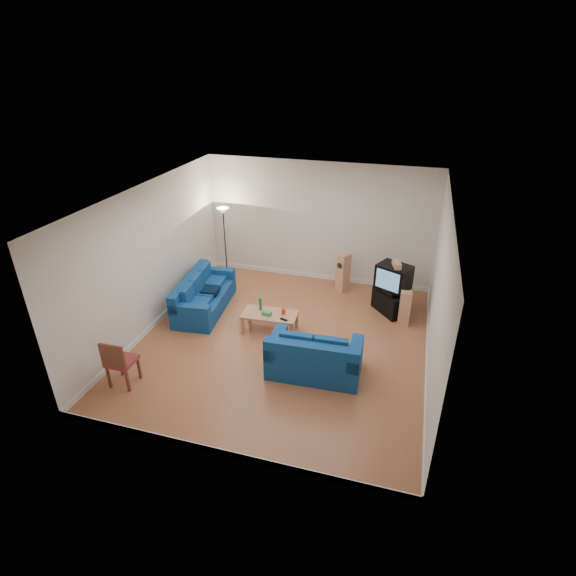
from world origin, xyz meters
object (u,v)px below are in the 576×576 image
(coffee_table, at_px, (270,316))
(tv_stand, at_px, (390,302))
(television, at_px, (394,277))
(sofa_loveseat, at_px, (314,359))
(sofa_three_seat, at_px, (203,298))

(coffee_table, xyz_separation_m, tv_stand, (2.51, 1.60, -0.12))
(tv_stand, bearing_deg, television, 136.26)
(television, bearing_deg, coffee_table, -121.16)
(sofa_loveseat, distance_m, television, 3.15)
(tv_stand, bearing_deg, sofa_three_seat, -116.30)
(sofa_three_seat, relative_size, tv_stand, 2.55)
(television, bearing_deg, sofa_loveseat, -87.20)
(coffee_table, relative_size, television, 1.38)
(coffee_table, xyz_separation_m, television, (2.51, 1.63, 0.54))
(television, bearing_deg, sofa_three_seat, -139.29)
(sofa_loveseat, bearing_deg, coffee_table, 134.22)
(sofa_three_seat, xyz_separation_m, television, (4.37, 1.16, 0.61))
(sofa_loveseat, xyz_separation_m, coffee_table, (-1.30, 1.22, 0.05))
(sofa_three_seat, height_order, television, television)
(television, bearing_deg, tv_stand, -67.12)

